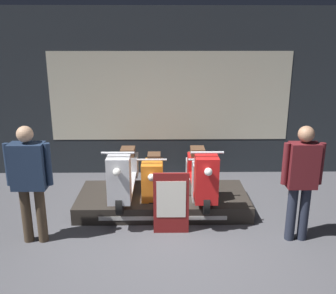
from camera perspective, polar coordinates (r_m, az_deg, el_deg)
name	(u,v)px	position (r m, az deg, el deg)	size (l,w,h in m)	color
ground_plane	(175,264)	(4.78, 1.01, -17.36)	(30.00, 30.00, 0.00)	#4C4C51
shop_wall_back	(170,94)	(7.27, 0.30, 8.11)	(8.38, 0.09, 3.20)	#23282D
display_platform	(163,201)	(6.07, -0.78, -8.19)	(2.69, 1.16, 0.25)	#2D2823
scooter_display_left	(124,174)	(5.87, -6.73, -4.17)	(0.45, 1.80, 0.92)	black
scooter_display_right	(201,174)	(5.87, 5.13, -4.13)	(0.45, 1.80, 0.92)	black
scooter_backrow_0	(153,179)	(6.36, -2.27, -4.85)	(0.45, 1.80, 0.92)	black
scooter_backrow_1	(199,178)	(6.38, 4.68, -4.80)	(0.45, 1.80, 0.92)	black
person_left_browsing	(29,176)	(5.15, -20.36, -4.12)	(0.60, 0.24, 1.60)	#473828
person_right_browsing	(302,177)	(5.19, 19.69, -4.27)	(0.54, 0.21, 1.59)	#232838
price_sign_board	(171,203)	(5.22, 0.48, -8.54)	(0.49, 0.04, 0.89)	maroon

